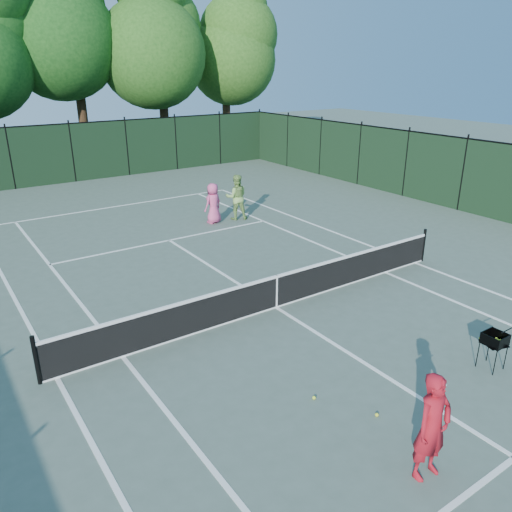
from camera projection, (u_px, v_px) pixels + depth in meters
ground at (276, 307)px, 12.89m from camera, size 90.00×90.00×0.00m
sideline_doubles_left at (57, 378)px, 9.99m from camera, size 0.10×23.77×0.01m
sideline_doubles_right at (415, 263)px, 15.79m from camera, size 0.10×23.77×0.01m
sideline_singles_left at (123, 357)px, 10.72m from camera, size 0.10×23.77×0.01m
sideline_singles_right at (385, 272)px, 15.07m from camera, size 0.10×23.77×0.01m
baseline_far at (116, 206)px, 22.03m from camera, size 10.97×0.10×0.01m
service_line_far at (169, 240)px, 17.81m from camera, size 8.23×0.10×0.01m
center_service_line at (276, 307)px, 12.89m from camera, size 0.10×12.80×0.01m
tennis_net at (276, 291)px, 12.72m from camera, size 11.69×0.09×1.06m
fence_far at (72, 153)px, 26.20m from camera, size 24.00×0.05×3.00m
tree_3 at (69, 4)px, 27.86m from camera, size 7.00×7.00×14.45m
tree_4 at (158, 24)px, 30.28m from camera, size 6.20×6.20×12.97m
tree_5 at (225, 35)px, 33.46m from camera, size 5.80×5.80×12.23m
coach at (432, 427)px, 7.35m from camera, size 0.95×0.60×1.76m
player_pink at (213, 203)px, 19.51m from camera, size 0.87×0.68×1.59m
player_green at (236, 197)px, 19.96m from camera, size 1.09×0.99×1.82m
ball_hopper at (495, 339)px, 10.09m from camera, size 0.53×0.53×0.81m
loose_ball_near_cart at (377, 415)px, 8.90m from camera, size 0.07×0.07×0.07m
loose_ball_midcourt at (314, 398)px, 9.35m from camera, size 0.07×0.07×0.07m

